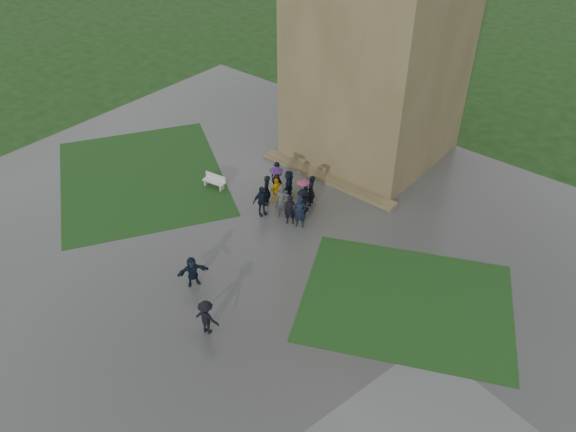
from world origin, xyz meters
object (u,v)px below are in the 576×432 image
Objects in this scene: tower at (383,3)px; bench at (214,181)px; pedestrian_mid at (192,271)px; pedestrian_near at (206,317)px.

tower is 12.85× the size of bench.
bench is at bearing -116.26° from tower.
bench is 7.88m from pedestrian_mid.
bench is at bearing -59.20° from pedestrian_near.
tower is at bearing 31.90° from pedestrian_mid.
tower is at bearing 54.70° from bench.
pedestrian_near is at bearing -55.00° from bench.
tower is 11.80× the size of pedestrian_mid.
tower is 13.22m from bench.
pedestrian_mid is 2.98m from pedestrian_near.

